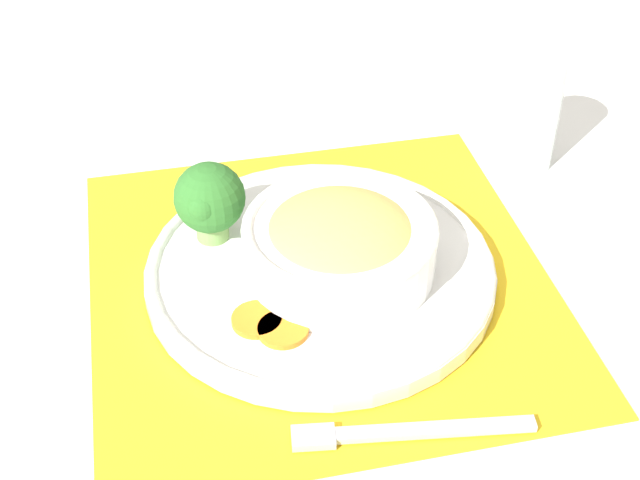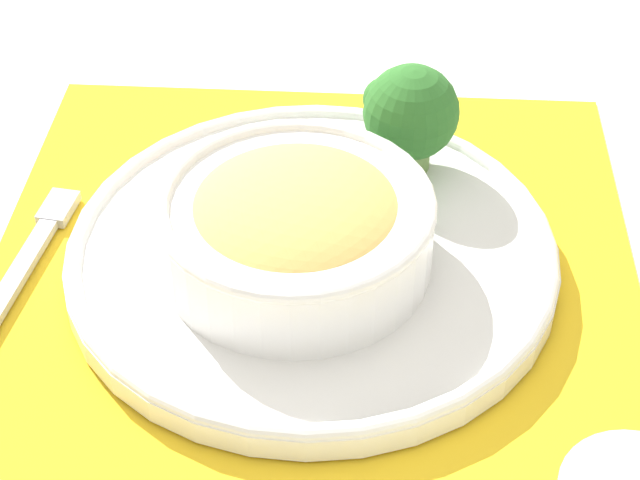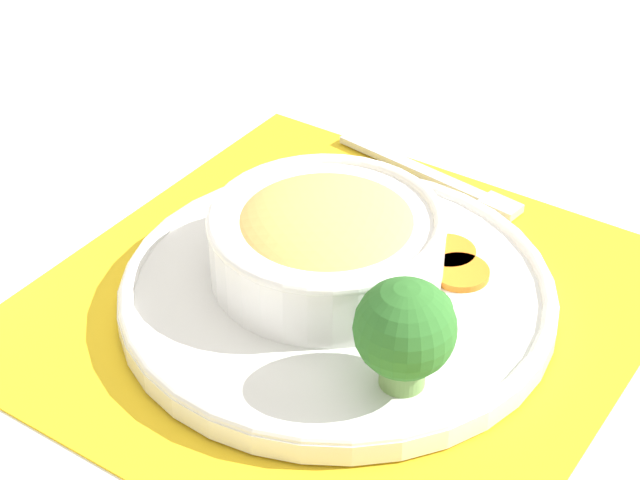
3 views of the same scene
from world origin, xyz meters
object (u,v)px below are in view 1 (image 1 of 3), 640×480
broccoli_floret (209,199)px  water_glass (528,117)px  fork (389,432)px  bowl (340,242)px

broccoli_floret → water_glass: 0.35m
water_glass → fork: 0.41m
broccoli_floret → water_glass: bearing=-78.5°
bowl → water_glass: size_ratio=1.39×
bowl → fork: size_ratio=0.92×
fork → broccoli_floret: bearing=30.3°
bowl → broccoli_floret: bearing=53.9°
water_glass → bowl: bearing=120.5°
broccoli_floret → water_glass: (0.07, -0.34, -0.01)m
bowl → water_glass: bearing=-59.5°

